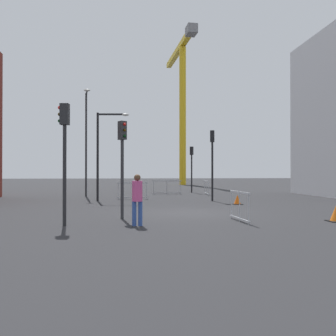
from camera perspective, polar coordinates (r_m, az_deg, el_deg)
ground at (r=16.18m, az=3.02°, el=-6.90°), size 160.00×160.00×0.00m
construction_crane at (r=51.42m, az=2.18°, el=12.26°), size 2.11×16.40×19.57m
streetlamp_tall at (r=27.19m, az=-12.49°, el=4.96°), size 0.53×1.79×7.45m
streetlamp_short at (r=22.80m, az=-10.02°, el=3.28°), size 1.97×0.35×5.36m
traffic_light_crosswalk at (r=22.55m, az=6.85°, el=2.16°), size 0.32×0.39×4.27m
traffic_light_far at (r=31.42m, az=3.67°, el=0.98°), size 0.34×0.39×3.90m
traffic_light_verge at (r=12.71m, az=-15.67°, el=3.61°), size 0.38×0.27×4.04m
traffic_light_corner at (r=14.04m, az=-7.05°, el=2.34°), size 0.35×0.39×3.69m
pedestrian_walking at (r=12.26m, az=-4.76°, el=-4.30°), size 0.34×0.34×1.70m
safety_barrier_right_run at (r=13.54m, az=10.97°, el=-5.75°), size 0.18×1.86×1.08m
safety_barrier_left_run at (r=28.86m, az=5.94°, el=-2.98°), size 0.17×1.99×1.08m
safety_barrier_rear at (r=24.07m, az=-5.53°, el=-3.47°), size 2.02×0.33×1.08m
safety_barrier_front at (r=29.15m, az=-0.19°, el=-2.96°), size 2.32×0.34×1.08m
traffic_cone_orange at (r=14.62m, az=24.49°, el=-6.46°), size 0.58×0.58×0.59m
traffic_cone_striped at (r=20.54m, az=10.64°, el=-4.87°), size 0.51×0.51×0.52m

